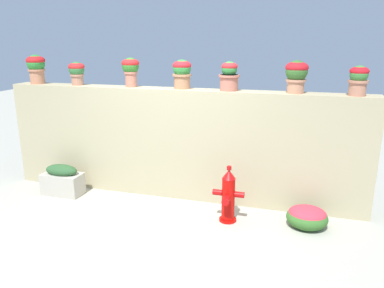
# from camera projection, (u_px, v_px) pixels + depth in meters

# --- Properties ---
(ground_plane) EXTENTS (24.00, 24.00, 0.00)m
(ground_plane) POSITION_uv_depth(u_px,v_px,m) (154.00, 225.00, 4.86)
(ground_plane) COLOR #A5A293
(stone_wall) EXTENTS (5.52, 0.36, 1.67)m
(stone_wall) POSITION_uv_depth(u_px,v_px,m) (178.00, 143.00, 5.62)
(stone_wall) COLOR tan
(stone_wall) RESTS_ON ground
(potted_plant_0) EXTENTS (0.29, 0.29, 0.46)m
(potted_plant_0) POSITION_uv_depth(u_px,v_px,m) (36.00, 66.00, 5.95)
(potted_plant_0) COLOR tan
(potted_plant_0) RESTS_ON stone_wall
(potted_plant_1) EXTENTS (0.25, 0.25, 0.36)m
(potted_plant_1) POSITION_uv_depth(u_px,v_px,m) (77.00, 71.00, 5.79)
(potted_plant_1) COLOR tan
(potted_plant_1) RESTS_ON stone_wall
(potted_plant_2) EXTENTS (0.26, 0.26, 0.44)m
(potted_plant_2) POSITION_uv_depth(u_px,v_px,m) (131.00, 68.00, 5.54)
(potted_plant_2) COLOR #BD6F58
(potted_plant_2) RESTS_ON stone_wall
(potted_plant_3) EXTENTS (0.28, 0.28, 0.42)m
(potted_plant_3) POSITION_uv_depth(u_px,v_px,m) (182.00, 72.00, 5.35)
(potted_plant_3) COLOR #AF7752
(potted_plant_3) RESTS_ON stone_wall
(potted_plant_4) EXTENTS (0.30, 0.30, 0.41)m
(potted_plant_4) POSITION_uv_depth(u_px,v_px,m) (229.00, 75.00, 5.14)
(potted_plant_4) COLOR #B96955
(potted_plant_4) RESTS_ON stone_wall
(potted_plant_5) EXTENTS (0.30, 0.30, 0.43)m
(potted_plant_5) POSITION_uv_depth(u_px,v_px,m) (296.00, 73.00, 4.88)
(potted_plant_5) COLOR tan
(potted_plant_5) RESTS_ON stone_wall
(potted_plant_6) EXTENTS (0.25, 0.25, 0.38)m
(potted_plant_6) POSITION_uv_depth(u_px,v_px,m) (359.00, 78.00, 4.66)
(potted_plant_6) COLOR #B8765B
(potted_plant_6) RESTS_ON stone_wall
(fire_hydrant) EXTENTS (0.42, 0.34, 0.78)m
(fire_hydrant) POSITION_uv_depth(u_px,v_px,m) (228.00, 197.00, 4.88)
(fire_hydrant) COLOR red
(fire_hydrant) RESTS_ON ground
(flower_bush_left) EXTENTS (0.53, 0.48, 0.29)m
(flower_bush_left) POSITION_uv_depth(u_px,v_px,m) (307.00, 216.00, 4.78)
(flower_bush_left) COLOR #376928
(flower_bush_left) RESTS_ON ground
(planter_box) EXTENTS (0.62, 0.32, 0.49)m
(planter_box) POSITION_uv_depth(u_px,v_px,m) (62.00, 180.00, 5.79)
(planter_box) COLOR #B0A898
(planter_box) RESTS_ON ground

